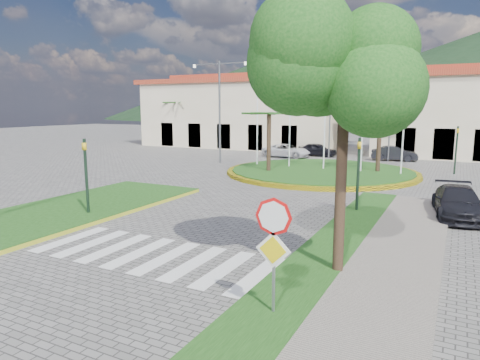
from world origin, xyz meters
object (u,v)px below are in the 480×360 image
at_px(car_dark_b, 394,154).
at_px(car_side_right, 458,202).
at_px(deciduous_tree, 345,77).
at_px(stop_sign, 274,238).
at_px(car_dark_a, 317,150).
at_px(roundabout_island, 321,171).
at_px(white_van, 286,151).

bearing_deg(car_dark_b, car_side_right, -173.82).
xyz_separation_m(deciduous_tree, car_side_right, (2.78, 8.32, -4.56)).
bearing_deg(car_dark_b, stop_sign, 174.20).
xyz_separation_m(stop_sign, car_dark_a, (-8.29, 30.20, -1.19)).
height_order(car_dark_a, car_dark_b, car_dark_b).
bearing_deg(car_dark_b, roundabout_island, 152.17).
relative_size(deciduous_tree, car_dark_b, 1.84).
bearing_deg(white_van, car_dark_b, -79.54).
bearing_deg(stop_sign, car_dark_a, 105.36).
bearing_deg(car_dark_a, car_dark_b, -85.51).
bearing_deg(roundabout_island, car_dark_a, 108.50).
bearing_deg(stop_sign, deciduous_tree, 78.82).
relative_size(roundabout_island, deciduous_tree, 1.87).
distance_m(white_van, car_dark_a, 3.08).
relative_size(roundabout_island, car_side_right, 2.97).
height_order(car_dark_a, car_side_right, car_side_right).
distance_m(deciduous_tree, white_van, 27.73).
xyz_separation_m(roundabout_island, car_dark_a, (-3.40, 10.16, 0.43)).
relative_size(stop_sign, deciduous_tree, 0.39).
distance_m(deciduous_tree, car_side_right, 9.89).
height_order(roundabout_island, car_dark_a, roundabout_island).
bearing_deg(white_van, stop_sign, -160.04).
xyz_separation_m(stop_sign, white_van, (-10.49, 28.04, -1.20)).
bearing_deg(roundabout_island, car_side_right, -46.35).
bearing_deg(white_van, deciduous_tree, -156.63).
xyz_separation_m(roundabout_island, car_dark_b, (3.37, 9.75, 0.44)).
height_order(roundabout_island, white_van, roundabout_island).
distance_m(roundabout_island, car_dark_b, 10.32).
bearing_deg(roundabout_island, car_dark_b, 70.90).
bearing_deg(deciduous_tree, stop_sign, -101.18).
relative_size(white_van, car_side_right, 1.00).
height_order(deciduous_tree, car_dark_b, deciduous_tree).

